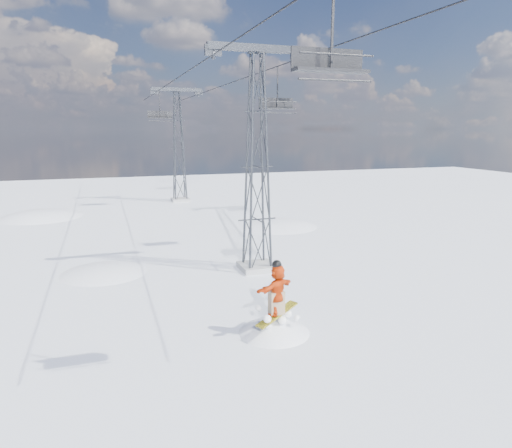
# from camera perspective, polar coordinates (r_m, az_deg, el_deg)

# --- Properties ---
(ground) EXTENTS (120.00, 120.00, 0.00)m
(ground) POSITION_cam_1_polar(r_m,az_deg,el_deg) (17.39, 6.26, -13.45)
(ground) COLOR white
(ground) RESTS_ON ground
(snow_terrain) EXTENTS (39.00, 37.00, 22.00)m
(snow_terrain) POSITION_cam_1_polar(r_m,az_deg,el_deg) (39.37, -14.32, -14.16)
(snow_terrain) COLOR white
(snow_terrain) RESTS_ON ground
(lift_tower_near) EXTENTS (5.20, 1.80, 11.43)m
(lift_tower_near) POSITION_cam_1_polar(r_m,az_deg,el_deg) (23.55, 0.13, 7.10)
(lift_tower_near) COLOR #999999
(lift_tower_near) RESTS_ON ground
(lift_tower_far) EXTENTS (5.20, 1.80, 11.43)m
(lift_tower_far) POSITION_cam_1_polar(r_m,az_deg,el_deg) (47.86, -9.64, 9.32)
(lift_tower_far) COLOR #999999
(lift_tower_far) RESTS_ON ground
(haul_cables) EXTENTS (4.46, 51.00, 0.06)m
(haul_cables) POSITION_cam_1_polar(r_m,az_deg,el_deg) (34.73, -6.26, 17.43)
(haul_cables) COLOR black
(haul_cables) RESTS_ON ground
(snowboarder_jump) EXTENTS (4.40, 4.40, 6.81)m
(snowboarder_jump) POSITION_cam_1_polar(r_m,az_deg,el_deg) (18.12, 2.24, -18.02)
(snowboarder_jump) COLOR white
(snowboarder_jump) RESTS_ON ground
(lift_chair_near) EXTENTS (1.90, 0.55, 2.36)m
(lift_chair_near) POSITION_cam_1_polar(r_m,az_deg,el_deg) (11.69, 9.24, 19.34)
(lift_chair_near) COLOR black
(lift_chair_near) RESTS_ON ground
(lift_chair_mid) EXTENTS (2.10, 0.60, 2.60)m
(lift_chair_mid) POSITION_cam_1_polar(r_m,az_deg,el_deg) (27.03, 2.63, 14.70)
(lift_chair_mid) COLOR black
(lift_chair_mid) RESTS_ON ground
(lift_chair_far) EXTENTS (2.24, 0.64, 2.77)m
(lift_chair_far) POSITION_cam_1_polar(r_m,az_deg,el_deg) (43.88, -11.92, 13.15)
(lift_chair_far) COLOR black
(lift_chair_far) RESTS_ON ground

